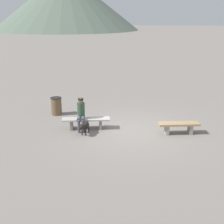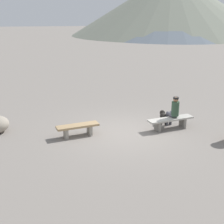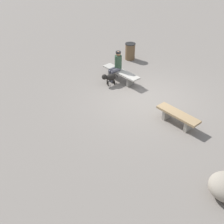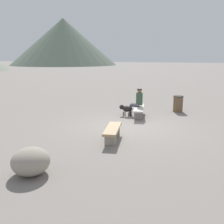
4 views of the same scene
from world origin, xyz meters
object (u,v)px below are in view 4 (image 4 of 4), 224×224
(dog, at_px, (126,109))
(boulder, at_px, (31,161))
(trash_bin, at_px, (178,104))
(bench_right, at_px, (139,110))
(bench_left, at_px, (113,131))
(seated_person, at_px, (137,100))

(dog, height_order, boulder, boulder)
(trash_bin, bearing_deg, boulder, 163.12)
(boulder, bearing_deg, bench_right, -8.24)
(bench_right, relative_size, dog, 2.81)
(trash_bin, height_order, boulder, trash_bin)
(bench_left, distance_m, boulder, 3.17)
(dog, relative_size, trash_bin, 0.86)
(boulder, bearing_deg, bench_left, -17.91)
(dog, xyz_separation_m, trash_bin, (1.81, -2.20, 0.05))
(bench_left, distance_m, bench_right, 3.65)
(seated_person, distance_m, trash_bin, 2.34)
(trash_bin, xyz_separation_m, boulder, (-8.39, 2.55, -0.08))
(seated_person, bearing_deg, boulder, 162.16)
(bench_left, distance_m, trash_bin, 5.60)
(boulder, bearing_deg, seated_person, -7.02)
(bench_right, distance_m, trash_bin, 2.34)
(bench_right, bearing_deg, boulder, 160.52)
(bench_right, xyz_separation_m, seated_person, (0.16, 0.13, 0.40))
(bench_right, relative_size, seated_person, 1.51)
(boulder, bearing_deg, trash_bin, -16.88)
(bench_left, bearing_deg, trash_bin, -27.54)
(bench_left, xyz_separation_m, dog, (3.57, 0.62, 0.03))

